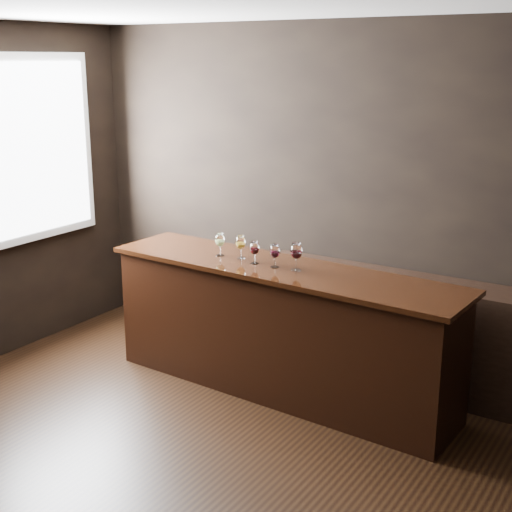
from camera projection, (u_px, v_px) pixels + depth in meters
The scene contains 10 objects.
ground at pixel (177, 482), 4.36m from camera, with size 5.00×5.00×0.00m, color black.
room_shell at pixel (148, 183), 4.08m from camera, with size 5.02×4.52×2.81m.
bar_counter at pixel (280, 332), 5.44m from camera, with size 2.76×0.60×0.97m, color black.
bar_top at pixel (281, 269), 5.30m from camera, with size 2.85×0.66×0.04m, color black.
back_bar_shelf at pixel (407, 332), 5.54m from camera, with size 2.46×0.40×0.89m, color black.
glass_white at pixel (220, 241), 5.56m from camera, with size 0.08×0.08×0.18m.
glass_amber at pixel (241, 243), 5.49m from camera, with size 0.08×0.08×0.18m.
glass_red_a at pixel (255, 248), 5.35m from camera, with size 0.07×0.07×0.17m.
glass_red_b at pixel (275, 252), 5.26m from camera, with size 0.08×0.08×0.18m.
glass_red_c at pixel (296, 252), 5.18m from camera, with size 0.09×0.09×0.21m.
Camera 1 is at (2.46, -2.97, 2.50)m, focal length 50.00 mm.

